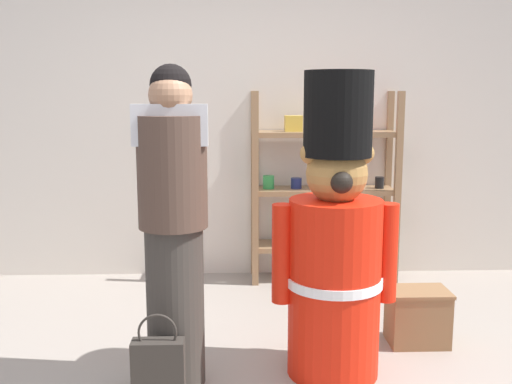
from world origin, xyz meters
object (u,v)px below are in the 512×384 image
person_shopper (174,224)px  shopping_bag (158,370)px  merchandise_shelf (324,187)px  teddy_bear_guard (335,248)px  display_crate (418,316)px

person_shopper → shopping_bag: person_shopper is taller
merchandise_shelf → shopping_bag: merchandise_shelf is taller
shopping_bag → teddy_bear_guard: bearing=17.5°
shopping_bag → display_crate: (1.47, 0.64, -0.00)m
teddy_bear_guard → display_crate: size_ratio=4.48×
merchandise_shelf → display_crate: 1.45m
merchandise_shelf → person_shopper: person_shopper is taller
shopping_bag → display_crate: 1.60m
merchandise_shelf → person_shopper: 1.99m
person_shopper → display_crate: size_ratio=4.56×
merchandise_shelf → display_crate: merchandise_shelf is taller
merchandise_shelf → teddy_bear_guard: 1.64m
teddy_bear_guard → person_shopper: size_ratio=0.98×
display_crate → shopping_bag: bearing=-156.6°
merchandise_shelf → teddy_bear_guard: size_ratio=0.94×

